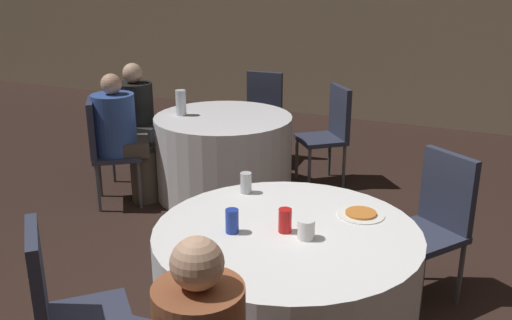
{
  "coord_description": "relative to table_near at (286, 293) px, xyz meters",
  "views": [
    {
      "loc": [
        0.71,
        -2.41,
        1.98
      ],
      "look_at": [
        -0.67,
        0.64,
        0.82
      ],
      "focal_mm": 40.0,
      "sensor_mm": 36.0,
      "label": 1
    }
  ],
  "objects": [
    {
      "name": "bottle_far",
      "position": [
        -1.68,
        1.75,
        0.47
      ],
      "size": [
        0.09,
        0.09,
        0.22
      ],
      "color": "silver",
      "rests_on": "table_far"
    },
    {
      "name": "soda_can_silver",
      "position": [
        -0.4,
        0.36,
        0.42
      ],
      "size": [
        0.07,
        0.07,
        0.12
      ],
      "color": "silver",
      "rests_on": "table_near"
    },
    {
      "name": "chair_near_northeast",
      "position": [
        0.61,
        0.9,
        0.19
      ],
      "size": [
        0.56,
        0.56,
        0.92
      ],
      "rotation": [
        0.0,
        0.0,
        -3.74
      ],
      "color": "#2D3347",
      "rests_on": "ground_plane"
    },
    {
      "name": "table_near",
      "position": [
        0.0,
        0.0,
        0.0
      ],
      "size": [
        1.34,
        1.34,
        0.72
      ],
      "color": "white",
      "rests_on": "ground_plane"
    },
    {
      "name": "pizza_plate_near",
      "position": [
        0.29,
        0.33,
        0.37
      ],
      "size": [
        0.25,
        0.25,
        0.02
      ],
      "color": "white",
      "rests_on": "table_near"
    },
    {
      "name": "chair_near_southwest",
      "position": [
        -0.76,
        -0.77,
        0.19
      ],
      "size": [
        0.57,
        0.57,
        0.92
      ],
      "rotation": [
        0.0,
        0.0,
        -0.78
      ],
      "color": "#2D3347",
      "rests_on": "ground_plane"
    },
    {
      "name": "soda_can_blue",
      "position": [
        -0.24,
        -0.13,
        0.42
      ],
      "size": [
        0.07,
        0.07,
        0.12
      ],
      "color": "#1E38A5",
      "rests_on": "table_near"
    },
    {
      "name": "wall_back",
      "position": [
        0.2,
        4.97,
        1.04
      ],
      "size": [
        16.0,
        0.06,
        2.8
      ],
      "color": "gray",
      "rests_on": "ground_plane"
    },
    {
      "name": "person_blue_shirt",
      "position": [
        -2.01,
        1.35,
        0.22
      ],
      "size": [
        0.5,
        0.48,
        1.13
      ],
      "rotation": [
        0.0,
        0.0,
        -0.93
      ],
      "color": "#4C4238",
      "rests_on": "ground_plane"
    },
    {
      "name": "chair_far_northeast",
      "position": [
        -0.55,
        2.52,
        0.19
      ],
      "size": [
        0.56,
        0.56,
        0.92
      ],
      "rotation": [
        0.0,
        0.0,
        -4.01
      ],
      "color": "#2D3347",
      "rests_on": "ground_plane"
    },
    {
      "name": "table_far",
      "position": [
        -1.33,
        1.86,
        0.0
      ],
      "size": [
        1.21,
        1.21,
        0.72
      ],
      "color": "silver",
      "rests_on": "ground_plane"
    },
    {
      "name": "chair_far_west",
      "position": [
        -2.34,
        1.86,
        0.19
      ],
      "size": [
        0.41,
        0.4,
        0.92
      ],
      "rotation": [
        0.0,
        0.0,
        -1.56
      ],
      "color": "#2D3347",
      "rests_on": "ground_plane"
    },
    {
      "name": "chair_far_north",
      "position": [
        -1.4,
        2.88,
        0.19
      ],
      "size": [
        0.43,
        0.43,
        0.92
      ],
      "rotation": [
        0.0,
        0.0,
        -3.07
      ],
      "color": "#2D3347",
      "rests_on": "ground_plane"
    },
    {
      "name": "cup_near",
      "position": [
        0.12,
        -0.05,
        0.41
      ],
      "size": [
        0.08,
        0.08,
        0.1
      ],
      "color": "white",
      "rests_on": "table_near"
    },
    {
      "name": "person_black_shirt",
      "position": [
        -2.18,
        1.86,
        0.21
      ],
      "size": [
        0.51,
        0.34,
        1.12
      ],
      "rotation": [
        0.0,
        0.0,
        -1.56
      ],
      "color": "#282828",
      "rests_on": "ground_plane"
    },
    {
      "name": "soda_can_red",
      "position": [
        -0.0,
        -0.02,
        0.42
      ],
      "size": [
        0.07,
        0.07,
        0.12
      ],
      "color": "red",
      "rests_on": "table_near"
    },
    {
      "name": "chair_far_southwest",
      "position": [
        -2.14,
        1.25,
        0.19
      ],
      "size": [
        0.56,
        0.56,
        0.92
      ],
      "rotation": [
        0.0,
        0.0,
        -0.93
      ],
      "color": "#2D3347",
      "rests_on": "ground_plane"
    }
  ]
}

